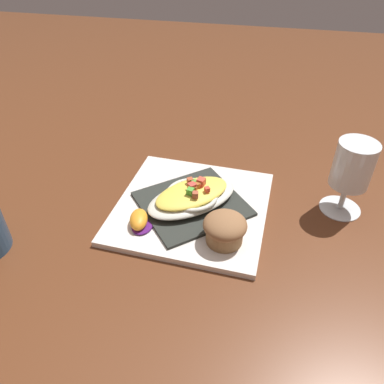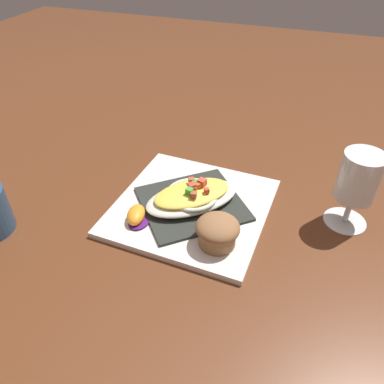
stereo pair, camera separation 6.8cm
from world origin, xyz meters
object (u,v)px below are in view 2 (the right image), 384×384
Objects in this scene: muffin at (218,231)px; orange_garnish at (137,216)px; square_plate at (192,207)px; stemmed_glass at (358,181)px; gratin_dish at (192,196)px.

muffin reaches higher than orange_garnish.
muffin is at bearing 177.64° from orange_garnish.
muffin is 1.23× the size of orange_garnish.
stemmed_glass is at bearing -167.28° from square_plate.
stemmed_glass reaches higher than gratin_dish.
gratin_dish is 0.28m from stemmed_glass.
muffin reaches higher than square_plate.
stemmed_glass reaches higher than muffin.
muffin is 0.25m from stemmed_glass.
muffin is at bearing 35.09° from stemmed_glass.
square_plate is 3.79× the size of muffin.
gratin_dish is 0.11m from muffin.
square_plate is 0.11m from orange_garnish.
gratin_dish is at bearing -148.87° from square_plate.
square_plate is 0.11m from muffin.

